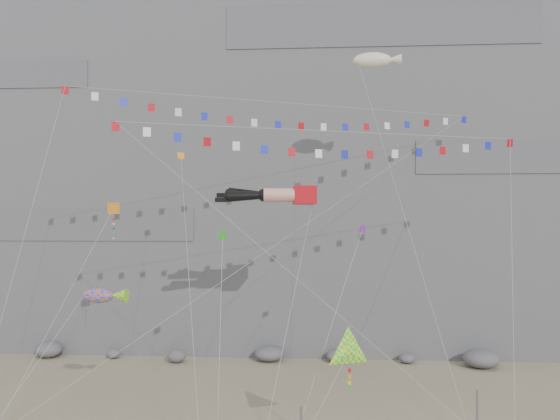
# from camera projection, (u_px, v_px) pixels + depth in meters

# --- Properties ---
(cliff) EXTENTS (80.00, 28.00, 50.00)m
(cliff) POSITION_uv_depth(u_px,v_px,m) (280.00, 112.00, 63.44)
(cliff) COLOR slate
(cliff) RESTS_ON ground
(talus_boulders) EXTENTS (60.00, 3.00, 1.20)m
(talus_boulders) POSITION_uv_depth(u_px,v_px,m) (269.00, 354.00, 47.97)
(talus_boulders) COLOR slate
(talus_boulders) RESTS_ON ground
(legs_kite) EXTENTS (6.94, 16.34, 20.76)m
(legs_kite) POSITION_uv_depth(u_px,v_px,m) (277.00, 195.00, 37.15)
(legs_kite) COLOR #B60B13
(legs_kite) RESTS_ON ground
(flag_banner_upper) EXTENTS (30.73, 19.13, 29.61)m
(flag_banner_upper) POSITION_uv_depth(u_px,v_px,m) (289.00, 103.00, 40.48)
(flag_banner_upper) COLOR #B60B13
(flag_banner_upper) RESTS_ON ground
(flag_banner_lower) EXTENTS (25.25, 11.23, 21.25)m
(flag_banner_lower) POSITION_uv_depth(u_px,v_px,m) (332.00, 132.00, 34.90)
(flag_banner_lower) COLOR #B60B13
(flag_banner_lower) RESTS_ON ground
(harlequin_kite) EXTENTS (5.26, 7.49, 15.34)m
(harlequin_kite) POSITION_uv_depth(u_px,v_px,m) (113.00, 210.00, 35.44)
(harlequin_kite) COLOR red
(harlequin_kite) RESTS_ON ground
(fish_windsock) EXTENTS (6.20, 6.32, 10.65)m
(fish_windsock) POSITION_uv_depth(u_px,v_px,m) (97.00, 296.00, 32.29)
(fish_windsock) COLOR #F7560C
(fish_windsock) RESTS_ON ground
(delta_kite) EXTENTS (4.95, 4.45, 8.01)m
(delta_kite) POSITION_uv_depth(u_px,v_px,m) (349.00, 352.00, 26.99)
(delta_kite) COLOR yellow
(delta_kite) RESTS_ON ground
(blimp_windsock) EXTENTS (6.23, 11.55, 26.79)m
(blimp_windsock) POSITION_uv_depth(u_px,v_px,m) (373.00, 61.00, 40.14)
(blimp_windsock) COLOR beige
(blimp_windsock) RESTS_ON ground
(small_kite_a) EXTENTS (5.30, 15.12, 22.84)m
(small_kite_a) POSITION_uv_depth(u_px,v_px,m) (181.00, 161.00, 39.19)
(small_kite_a) COLOR orange
(small_kite_a) RESTS_ON ground
(small_kite_b) EXTENTS (5.30, 10.55, 16.09)m
(small_kite_b) POSITION_uv_depth(u_px,v_px,m) (361.00, 233.00, 35.02)
(small_kite_b) COLOR purple
(small_kite_b) RESTS_ON ground
(small_kite_c) EXTENTS (1.92, 9.48, 14.39)m
(small_kite_c) POSITION_uv_depth(u_px,v_px,m) (223.00, 238.00, 33.64)
(small_kite_c) COLOR green
(small_kite_c) RESTS_ON ground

